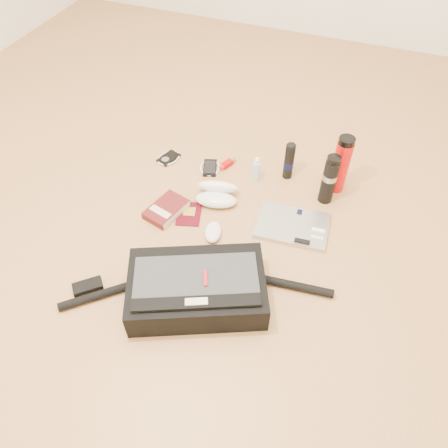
{
  "coord_description": "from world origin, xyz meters",
  "views": [
    {
      "loc": [
        0.4,
        -1.08,
        1.39
      ],
      "look_at": [
        -0.03,
        0.04,
        0.06
      ],
      "focal_mm": 35.0,
      "sensor_mm": 36.0,
      "label": 1
    }
  ],
  "objects_px": {
    "messenger_bag": "(196,288)",
    "laptop": "(292,226)",
    "thermos_black": "(329,179)",
    "thermos_red": "(341,165)",
    "book": "(167,210)"
  },
  "relations": [
    {
      "from": "book",
      "to": "laptop",
      "type": "bearing_deg",
      "value": 26.67
    },
    {
      "from": "messenger_bag",
      "to": "thermos_red",
      "type": "height_order",
      "value": "thermos_red"
    },
    {
      "from": "laptop",
      "to": "messenger_bag",
      "type": "bearing_deg",
      "value": -122.35
    },
    {
      "from": "book",
      "to": "thermos_black",
      "type": "relative_size",
      "value": 0.87
    },
    {
      "from": "messenger_bag",
      "to": "thermos_red",
      "type": "distance_m",
      "value": 0.86
    },
    {
      "from": "laptop",
      "to": "thermos_red",
      "type": "height_order",
      "value": "thermos_red"
    },
    {
      "from": "laptop",
      "to": "book",
      "type": "height_order",
      "value": "book"
    },
    {
      "from": "book",
      "to": "thermos_red",
      "type": "bearing_deg",
      "value": 47.56
    },
    {
      "from": "messenger_bag",
      "to": "laptop",
      "type": "distance_m",
      "value": 0.53
    },
    {
      "from": "messenger_bag",
      "to": "book",
      "type": "bearing_deg",
      "value": 105.65
    },
    {
      "from": "laptop",
      "to": "thermos_black",
      "type": "distance_m",
      "value": 0.26
    },
    {
      "from": "laptop",
      "to": "thermos_red",
      "type": "relative_size",
      "value": 1.13
    },
    {
      "from": "thermos_black",
      "to": "thermos_red",
      "type": "xyz_separation_m",
      "value": [
        0.03,
        0.09,
        0.02
      ]
    },
    {
      "from": "messenger_bag",
      "to": "thermos_black",
      "type": "xyz_separation_m",
      "value": [
        0.33,
        0.68,
        0.06
      ]
    },
    {
      "from": "laptop",
      "to": "book",
      "type": "distance_m",
      "value": 0.55
    }
  ]
}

